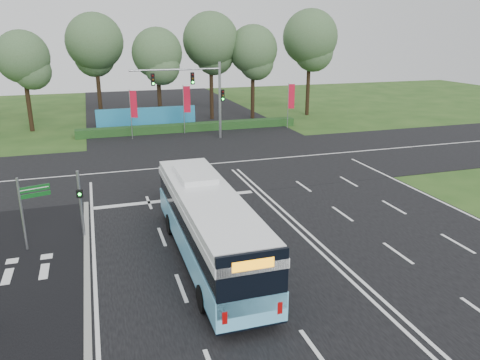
% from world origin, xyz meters
% --- Properties ---
extents(ground, '(120.00, 120.00, 0.00)m').
position_xyz_m(ground, '(0.00, 0.00, 0.00)').
color(ground, '#234617').
rests_on(ground, ground).
extents(road_main, '(20.00, 120.00, 0.04)m').
position_xyz_m(road_main, '(0.00, 0.00, 0.02)').
color(road_main, black).
rests_on(road_main, ground).
extents(road_cross, '(120.00, 14.00, 0.05)m').
position_xyz_m(road_cross, '(0.00, 12.00, 0.03)').
color(road_cross, black).
rests_on(road_cross, ground).
extents(bike_path, '(5.00, 18.00, 0.06)m').
position_xyz_m(bike_path, '(-12.50, -3.00, 0.03)').
color(bike_path, black).
rests_on(bike_path, ground).
extents(kerb_strip, '(0.25, 18.00, 0.12)m').
position_xyz_m(kerb_strip, '(-10.10, -3.00, 0.06)').
color(kerb_strip, gray).
rests_on(kerb_strip, ground).
extents(city_bus, '(2.58, 11.76, 3.37)m').
position_xyz_m(city_bus, '(-4.99, -3.03, 1.70)').
color(city_bus, '#6ACAF7').
rests_on(city_bus, ground).
extents(pedestrian_signal, '(0.30, 0.42, 3.39)m').
position_xyz_m(pedestrian_signal, '(-10.20, 1.12, 1.85)').
color(pedestrian_signal, gray).
rests_on(pedestrian_signal, ground).
extents(street_sign, '(1.32, 0.44, 3.49)m').
position_xyz_m(street_sign, '(-12.39, 0.58, 2.23)').
color(street_sign, gray).
rests_on(street_sign, ground).
extents(banner_flag_left, '(0.63, 0.32, 4.59)m').
position_xyz_m(banner_flag_left, '(-5.68, 22.48, 2.99)').
color(banner_flag_left, gray).
rests_on(banner_flag_left, ground).
extents(banner_flag_mid, '(0.69, 0.18, 4.70)m').
position_xyz_m(banner_flag_mid, '(-0.55, 23.51, 3.06)').
color(banner_flag_mid, gray).
rests_on(banner_flag_mid, ground).
extents(banner_flag_right, '(0.67, 0.19, 4.61)m').
position_xyz_m(banner_flag_right, '(10.10, 22.90, 3.01)').
color(banner_flag_right, gray).
rests_on(banner_flag_right, ground).
extents(traffic_light_gantry, '(8.41, 0.28, 7.00)m').
position_xyz_m(traffic_light_gantry, '(0.21, 20.50, 4.66)').
color(traffic_light_gantry, gray).
rests_on(traffic_light_gantry, ground).
extents(hedge, '(22.00, 1.20, 0.80)m').
position_xyz_m(hedge, '(0.00, 24.50, 0.40)').
color(hedge, '#153A17').
rests_on(hedge, ground).
extents(blue_hoarding, '(10.00, 0.30, 2.20)m').
position_xyz_m(blue_hoarding, '(-4.00, 27.00, 1.10)').
color(blue_hoarding, teal).
rests_on(blue_hoarding, ground).
extents(eucalyptus_row, '(42.18, 8.85, 12.10)m').
position_xyz_m(eucalyptus_row, '(-0.74, 30.39, 8.11)').
color(eucalyptus_row, black).
rests_on(eucalyptus_row, ground).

